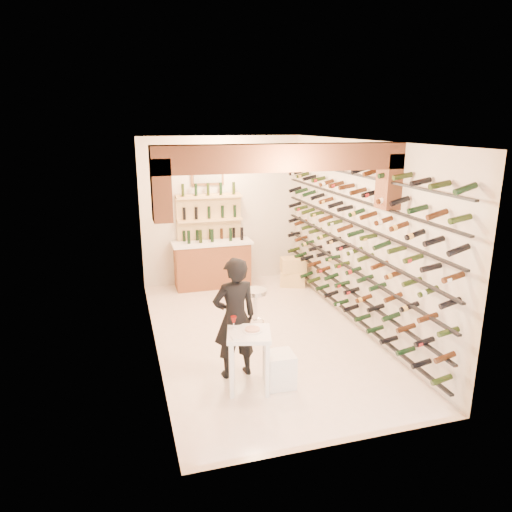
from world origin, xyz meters
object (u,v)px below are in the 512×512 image
(tasting_table, at_px, (249,342))
(person, at_px, (235,318))
(white_stool, at_px, (280,369))
(wine_rack, at_px, (347,240))
(chrome_barstool, at_px, (255,309))
(crate_lower, at_px, (293,278))
(back_counter, at_px, (213,263))

(tasting_table, xyz_separation_m, person, (-0.09, 0.40, 0.19))
(white_stool, height_order, person, person)
(wine_rack, relative_size, person, 3.28)
(chrome_barstool, bearing_deg, person, -117.87)
(crate_lower, bearing_deg, tasting_table, -118.43)
(back_counter, height_order, chrome_barstool, back_counter)
(white_stool, relative_size, crate_lower, 0.88)
(back_counter, bearing_deg, crate_lower, -14.77)
(wine_rack, xyz_separation_m, crate_lower, (-0.13, 2.20, -1.39))
(tasting_table, bearing_deg, back_counter, 99.72)
(tasting_table, bearing_deg, white_stool, 8.23)
(tasting_table, xyz_separation_m, crate_lower, (2.05, 3.78, -0.51))
(back_counter, bearing_deg, white_stool, -89.01)
(tasting_table, bearing_deg, wine_rack, 50.41)
(crate_lower, bearing_deg, back_counter, 165.23)
(wine_rack, bearing_deg, chrome_barstool, 179.02)
(wine_rack, height_order, white_stool, wine_rack)
(person, bearing_deg, tasting_table, 95.47)
(back_counter, xyz_separation_m, white_stool, (0.07, -4.28, -0.30))
(wine_rack, distance_m, tasting_table, 2.83)
(crate_lower, bearing_deg, wine_rack, -86.59)
(wine_rack, distance_m, chrome_barstool, 1.96)
(wine_rack, bearing_deg, back_counter, 124.66)
(wine_rack, relative_size, tasting_table, 5.71)
(chrome_barstool, xyz_separation_m, crate_lower, (1.50, 2.17, -0.30))
(back_counter, bearing_deg, tasting_table, -94.70)
(tasting_table, distance_m, chrome_barstool, 1.71)
(wine_rack, distance_m, back_counter, 3.38)
(wine_rack, bearing_deg, tasting_table, -144.02)
(back_counter, xyz_separation_m, tasting_table, (-0.35, -4.23, 0.14))
(back_counter, distance_m, person, 3.87)
(back_counter, distance_m, crate_lower, 1.80)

